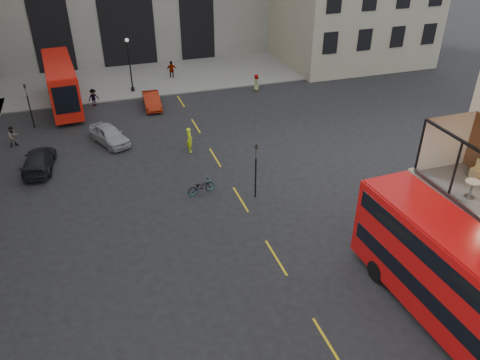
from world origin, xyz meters
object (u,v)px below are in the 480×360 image
object	(u,v)px
car_a	(109,135)
bus_near	(462,283)
bicycle	(201,187)
car_b	(152,100)
cafe_table_far	(472,187)
cafe_chair_d	(476,172)
cyclist	(190,140)
pedestrian_d	(256,83)
car_c	(39,161)
pedestrian_b	(94,98)
traffic_light_far	(28,100)
street_lamp_b	(130,69)
bus_far	(61,82)
traffic_light_near	(256,164)
pedestrian_a	(13,137)
pedestrian_c	(172,70)

from	to	relation	value
car_a	bus_near	bearing A→B (deg)	-85.63
bus_near	bicycle	size ratio (longest dim) A/B	6.34
car_b	cafe_table_far	xyz separation A→B (m)	(10.73, -27.21, 4.49)
car_b	cafe_chair_d	size ratio (longest dim) A/B	4.55
cyclist	pedestrian_d	xyz separation A→B (m)	(9.37, 10.98, -0.15)
bus_near	cafe_table_far	bearing A→B (deg)	51.48
bus_near	cafe_table_far	world-z (taller)	cafe_table_far
car_c	pedestrian_b	xyz separation A→B (m)	(4.42, 11.17, 0.14)
traffic_light_far	bicycle	xyz separation A→B (m)	(10.81, -14.47, -1.93)
street_lamp_b	cafe_table_far	distance (m)	34.09
pedestrian_d	street_lamp_b	bearing A→B (deg)	68.52
bicycle	cafe_table_far	xyz separation A→B (m)	(10.10, -11.35, 4.66)
bus_far	car_b	xyz separation A→B (m)	(7.59, -2.84, -1.67)
street_lamp_b	pedestrian_b	xyz separation A→B (m)	(-3.86, -2.56, -1.58)
traffic_light_near	pedestrian_d	bearing A→B (deg)	69.76
cyclist	car_a	bearing A→B (deg)	58.00
car_b	pedestrian_a	world-z (taller)	pedestrian_a
street_lamp_b	car_b	size ratio (longest dim) A/B	1.30
bicycle	car_c	bearing A→B (deg)	43.62
traffic_light_far	cafe_chair_d	bearing A→B (deg)	-47.35
traffic_light_near	traffic_light_far	world-z (taller)	same
car_a	pedestrian_c	bearing A→B (deg)	37.38
cafe_chair_d	street_lamp_b	bearing A→B (deg)	113.92
traffic_light_far	pedestrian_d	bearing A→B (deg)	7.01
bus_far	cafe_table_far	world-z (taller)	cafe_table_far
cafe_chair_d	pedestrian_d	bearing A→B (deg)	93.49
car_a	pedestrian_b	distance (m)	8.53
traffic_light_near	bicycle	bearing A→B (deg)	154.44
pedestrian_a	pedestrian_c	distance (m)	19.15
pedestrian_a	traffic_light_near	bearing A→B (deg)	-58.75
car_b	cafe_chair_d	xyz separation A→B (m)	(12.32, -25.80, 4.20)
pedestrian_c	car_a	bearing A→B (deg)	62.62
street_lamp_b	cafe_table_far	bearing A→B (deg)	-69.48
street_lamp_b	car_a	size ratio (longest dim) A/B	1.24
pedestrian_b	cafe_table_far	world-z (taller)	cafe_table_far
bus_far	pedestrian_b	world-z (taller)	bus_far
pedestrian_c	cafe_chair_d	bearing A→B (deg)	106.57
car_c	cafe_chair_d	size ratio (longest dim) A/B	5.21
bus_far	cyclist	xyz separation A→B (m)	(8.88, -12.64, -1.37)
street_lamp_b	pedestrian_a	distance (m)	13.88
bus_far	cyclist	bearing A→B (deg)	-54.89
traffic_light_far	car_a	distance (m)	7.89
traffic_light_near	bicycle	world-z (taller)	traffic_light_near
car_a	car_c	bearing A→B (deg)	-176.03
bicycle	pedestrian_a	xyz separation A→B (m)	(-12.04, 11.23, 0.32)
bus_far	pedestrian_b	bearing A→B (deg)	-17.11
cafe_table_far	cafe_chair_d	world-z (taller)	cafe_chair_d
car_c	pedestrian_c	distance (m)	21.03
car_c	pedestrian_a	xyz separation A→B (m)	(-1.95, 4.49, 0.14)
traffic_light_far	cafe_chair_d	size ratio (longest dim) A/B	4.22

